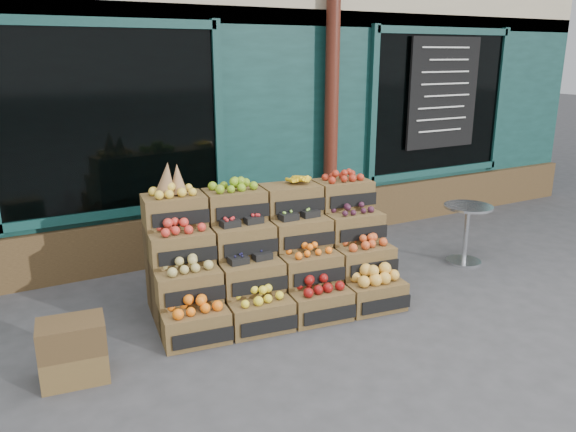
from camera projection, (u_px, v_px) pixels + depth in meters
ground at (340, 313)px, 5.54m from camera, size 60.00×60.00×0.00m
shop_facade at (168, 58)px, 9.17m from camera, size 12.00×6.24×4.80m
crate_display at (271, 261)px, 5.64m from camera, size 2.52×1.46×1.50m
spare_crates at (73, 351)px, 4.35m from camera, size 0.54×0.41×0.50m
bistro_table at (467, 227)px, 6.76m from camera, size 0.58×0.58×0.72m
shopkeeper at (96, 172)px, 6.91m from camera, size 0.84×0.62×2.12m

